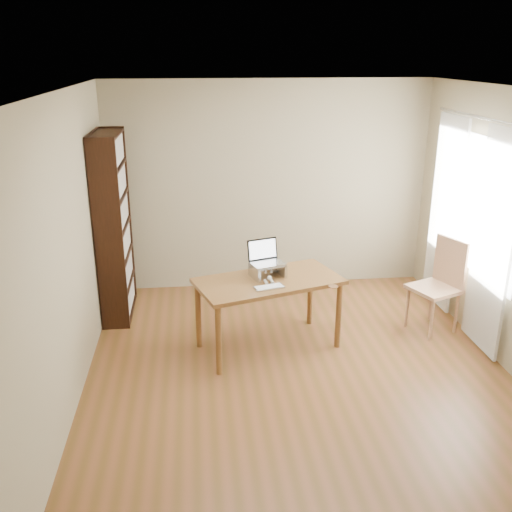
{
  "coord_description": "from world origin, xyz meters",
  "views": [
    {
      "loc": [
        -0.92,
        -4.69,
        2.89
      ],
      "look_at": [
        -0.35,
        0.52,
        1.01
      ],
      "focal_mm": 40.0,
      "sensor_mm": 36.0,
      "label": 1
    }
  ],
  "objects_px": {
    "keyboard": "(269,287)",
    "chair": "(442,283)",
    "cat": "(265,270)",
    "bookshelf": "(114,227)",
    "laptop": "(267,257)",
    "desk": "(269,288)"
  },
  "relations": [
    {
      "from": "bookshelf",
      "to": "laptop",
      "type": "relative_size",
      "value": 5.6
    },
    {
      "from": "chair",
      "to": "cat",
      "type": "bearing_deg",
      "value": 159.6
    },
    {
      "from": "laptop",
      "to": "keyboard",
      "type": "height_order",
      "value": "laptop"
    },
    {
      "from": "desk",
      "to": "keyboard",
      "type": "distance_m",
      "value": 0.24
    },
    {
      "from": "laptop",
      "to": "keyboard",
      "type": "relative_size",
      "value": 1.21
    },
    {
      "from": "laptop",
      "to": "keyboard",
      "type": "distance_m",
      "value": 0.4
    },
    {
      "from": "keyboard",
      "to": "chair",
      "type": "distance_m",
      "value": 1.98
    },
    {
      "from": "cat",
      "to": "chair",
      "type": "distance_m",
      "value": 1.95
    },
    {
      "from": "keyboard",
      "to": "chair",
      "type": "height_order",
      "value": "chair"
    },
    {
      "from": "cat",
      "to": "laptop",
      "type": "bearing_deg",
      "value": 39.43
    },
    {
      "from": "bookshelf",
      "to": "chair",
      "type": "distance_m",
      "value": 3.65
    },
    {
      "from": "keyboard",
      "to": "laptop",
      "type": "bearing_deg",
      "value": 71.08
    },
    {
      "from": "keyboard",
      "to": "cat",
      "type": "bearing_deg",
      "value": 75.16
    },
    {
      "from": "keyboard",
      "to": "cat",
      "type": "relative_size",
      "value": 0.66
    },
    {
      "from": "keyboard",
      "to": "cat",
      "type": "xyz_separation_m",
      "value": [
        -0.0,
        0.33,
        0.05
      ]
    },
    {
      "from": "bookshelf",
      "to": "desk",
      "type": "relative_size",
      "value": 1.33
    },
    {
      "from": "desk",
      "to": "cat",
      "type": "relative_size",
      "value": 3.34
    },
    {
      "from": "desk",
      "to": "chair",
      "type": "xyz_separation_m",
      "value": [
        1.9,
        0.19,
        -0.1
      ]
    },
    {
      "from": "keyboard",
      "to": "chair",
      "type": "xyz_separation_m",
      "value": [
        1.93,
        0.41,
        -0.2
      ]
    },
    {
      "from": "desk",
      "to": "laptop",
      "type": "distance_m",
      "value": 0.32
    },
    {
      "from": "desk",
      "to": "chair",
      "type": "distance_m",
      "value": 1.92
    },
    {
      "from": "bookshelf",
      "to": "cat",
      "type": "height_order",
      "value": "bookshelf"
    }
  ]
}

